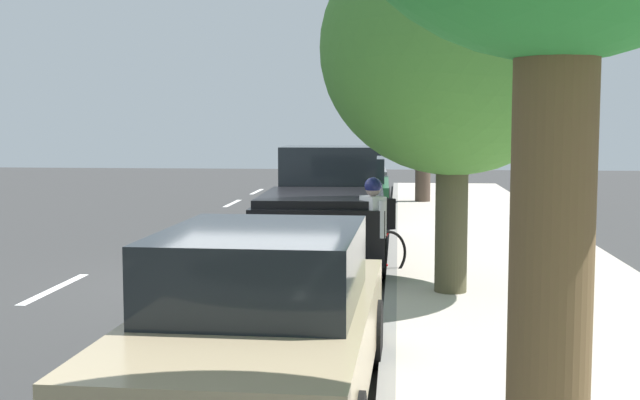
# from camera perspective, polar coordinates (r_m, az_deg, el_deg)

# --- Properties ---
(ground) EXTENTS (60.20, 60.20, 0.00)m
(ground) POSITION_cam_1_polar(r_m,az_deg,el_deg) (12.43, -4.69, -5.61)
(ground) COLOR #333333
(sidewalk) EXTENTS (3.65, 37.62, 0.13)m
(sidewalk) POSITION_cam_1_polar(r_m,az_deg,el_deg) (12.36, 13.93, -5.51)
(sidewalk) COLOR #B4A99B
(sidewalk) RESTS_ON ground
(curb_edge) EXTENTS (0.16, 37.62, 0.13)m
(curb_edge) POSITION_cam_1_polar(r_m,az_deg,el_deg) (12.22, 5.03, -5.49)
(curb_edge) COLOR gray
(curb_edge) RESTS_ON ground
(lane_stripe_centre) EXTENTS (0.14, 35.80, 0.01)m
(lane_stripe_centre) POSITION_cam_1_polar(r_m,az_deg,el_deg) (12.35, -18.07, -5.91)
(lane_stripe_centre) COLOR white
(lane_stripe_centre) RESTS_ON ground
(lane_stripe_bike_edge) EXTENTS (0.12, 37.62, 0.01)m
(lane_stripe_bike_edge) POSITION_cam_1_polar(r_m,az_deg,el_deg) (12.33, -1.85, -5.66)
(lane_stripe_bike_edge) COLOR white
(lane_stripe_bike_edge) RESTS_ON ground
(parked_sedan_tan_nearest) EXTENTS (1.91, 4.44, 1.52)m
(parked_sedan_tan_nearest) POSITION_cam_1_polar(r_m,az_deg,el_deg) (6.70, -4.07, -8.57)
(parked_sedan_tan_nearest) COLOR tan
(parked_sedan_tan_nearest) RESTS_ON ground
(parked_pickup_black_second) EXTENTS (2.14, 5.35, 1.95)m
(parked_pickup_black_second) POSITION_cam_1_polar(r_m,az_deg,el_deg) (14.15, 0.49, -0.57)
(parked_pickup_black_second) COLOR black
(parked_pickup_black_second) RESTS_ON ground
(parked_sedan_green_mid) EXTENTS (1.89, 4.43, 1.52)m
(parked_sedan_green_mid) POSITION_cam_1_polar(r_m,az_deg,el_deg) (20.50, 2.36, 0.86)
(parked_sedan_green_mid) COLOR #1E512D
(parked_sedan_green_mid) RESTS_ON ground
(parked_sedan_grey_far) EXTENTS (1.97, 4.47, 1.52)m
(parked_sedan_grey_far) POSITION_cam_1_polar(r_m,az_deg,el_deg) (26.42, 2.70, 1.87)
(parked_sedan_grey_far) COLOR slate
(parked_sedan_grey_far) RESTS_ON ground
(bicycle_at_curb) EXTENTS (1.40, 1.16, 0.80)m
(bicycle_at_curb) POSITION_cam_1_polar(r_m,az_deg,el_deg) (12.18, 2.85, -3.95)
(bicycle_at_curb) COLOR black
(bicycle_at_curb) RESTS_ON ground
(cyclist_with_backpack) EXTENTS (0.52, 0.55, 1.61)m
(cyclist_with_backpack) POSITION_cam_1_polar(r_m,az_deg,el_deg) (11.66, 3.86, -1.52)
(cyclist_with_backpack) COLOR #C6B284
(cyclist_with_backpack) RESTS_ON ground
(street_tree_far_end) EXTENTS (3.50, 3.50, 4.87)m
(street_tree_far_end) POSITION_cam_1_polar(r_m,az_deg,el_deg) (10.89, 9.37, 10.36)
(street_tree_far_end) COLOR #4A472F
(street_tree_far_end) RESTS_ON sidewalk
(street_tree_corner) EXTENTS (2.77, 2.77, 5.35)m
(street_tree_corner) POSITION_cam_1_polar(r_m,az_deg,el_deg) (23.61, 7.30, 9.22)
(street_tree_corner) COLOR #47382D
(street_tree_corner) RESTS_ON sidewalk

